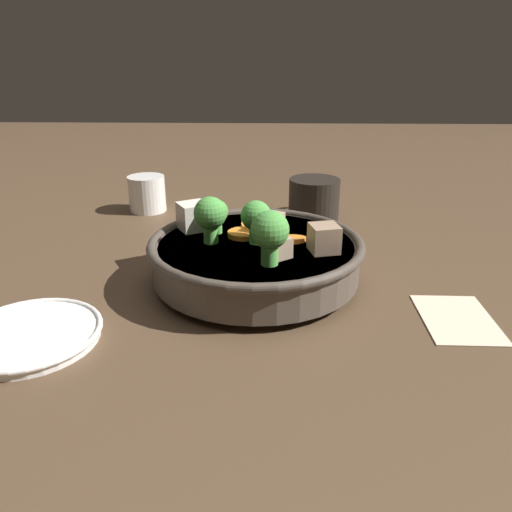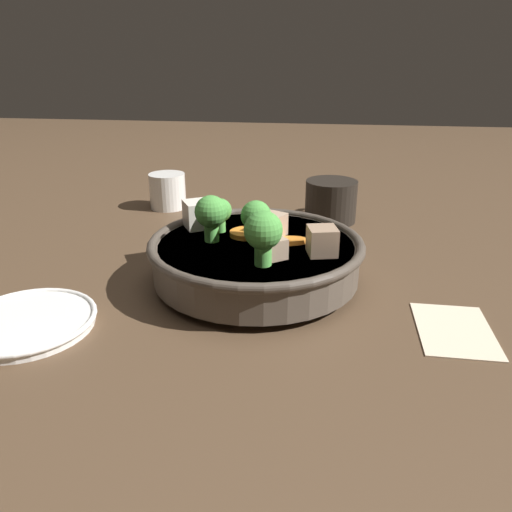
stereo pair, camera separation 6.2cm
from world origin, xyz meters
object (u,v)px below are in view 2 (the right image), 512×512
object	(u,v)px
stirfry_bowl	(255,253)
dark_mug	(331,201)
tea_cup	(168,190)
side_saucer	(27,322)

from	to	relation	value
stirfry_bowl	dark_mug	size ratio (longest dim) A/B	2.48
tea_cup	side_saucer	bearing A→B (deg)	177.58
dark_mug	side_saucer	bearing A→B (deg)	142.05
stirfry_bowl	side_saucer	world-z (taller)	stirfry_bowl
stirfry_bowl	side_saucer	xyz separation A→B (m)	(-0.15, 0.23, -0.03)
tea_cup	dark_mug	xyz separation A→B (m)	(-0.04, -0.30, 0.00)
tea_cup	dark_mug	world-z (taller)	dark_mug
stirfry_bowl	tea_cup	size ratio (longest dim) A/B	4.03
dark_mug	stirfry_bowl	bearing A→B (deg)	160.47
stirfry_bowl	dark_mug	xyz separation A→B (m)	(0.27, -0.09, -0.00)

